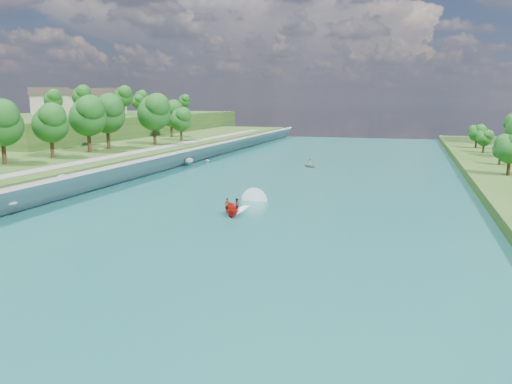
% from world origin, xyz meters
% --- Properties ---
extents(ground, '(260.00, 260.00, 0.00)m').
position_xyz_m(ground, '(0.00, 0.00, 0.00)').
color(ground, '#2D5119').
rests_on(ground, ground).
extents(river_water, '(55.00, 240.00, 0.10)m').
position_xyz_m(river_water, '(0.00, 20.00, 0.05)').
color(river_water, '#175852').
rests_on(river_water, ground).
extents(ridge_west, '(60.00, 120.00, 9.00)m').
position_xyz_m(ridge_west, '(-82.50, 95.00, 4.50)').
color(ridge_west, '#2D5119').
rests_on(ridge_west, ground).
extents(riprap_bank, '(3.77, 236.00, 4.10)m').
position_xyz_m(riprap_bank, '(-25.85, 19.58, 1.81)').
color(riprap_bank, slate).
rests_on(riprap_bank, ground).
extents(riverside_path, '(3.00, 200.00, 0.10)m').
position_xyz_m(riverside_path, '(-32.50, 20.00, 3.55)').
color(riverside_path, gray).
rests_on(riverside_path, berm_west).
extents(ridge_houses, '(29.50, 29.50, 8.40)m').
position_xyz_m(ridge_houses, '(-88.67, 100.00, 13.31)').
color(ridge_houses, beige).
rests_on(ridge_houses, ridge_west).
extents(trees_ridge, '(17.54, 68.55, 10.43)m').
position_xyz_m(trees_ridge, '(-71.48, 97.68, 13.73)').
color(trees_ridge, '#155017').
rests_on(trees_ridge, ridge_west).
extents(motorboat, '(3.60, 18.74, 2.10)m').
position_xyz_m(motorboat, '(-1.45, 11.60, 0.69)').
color(motorboat, '#B4140E').
rests_on(motorboat, river_water).
extents(raft, '(3.45, 3.32, 1.70)m').
position_xyz_m(raft, '(-1.00, 55.02, 0.48)').
color(raft, gray).
rests_on(raft, river_water).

